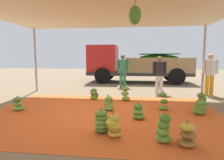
{
  "coord_description": "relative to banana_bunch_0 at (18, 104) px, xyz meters",
  "views": [
    {
      "loc": [
        0.89,
        -5.06,
        1.54
      ],
      "look_at": [
        0.08,
        1.54,
        0.78
      ],
      "focal_mm": 29.79,
      "sensor_mm": 36.0,
      "label": 1
    }
  ],
  "objects": [
    {
      "name": "banana_bunch_10",
      "position": [
        5.51,
        0.79,
        0.06
      ],
      "size": [
        0.36,
        0.33,
        0.54
      ],
      "color": "#6B9E38",
      "rests_on": "tarp_orange"
    },
    {
      "name": "banana_bunch_7",
      "position": [
        4.39,
        -1.79,
        0.01
      ],
      "size": [
        0.46,
        0.46,
        0.48
      ],
      "color": "#996628",
      "rests_on": "tarp_orange"
    },
    {
      "name": "tent_canopy",
      "position": [
        2.57,
        -0.09,
        2.73
      ],
      "size": [
        8.0,
        7.0,
        3.01
      ],
      "color": "#9EA0A5",
      "rests_on": "ground"
    },
    {
      "name": "worker_0",
      "position": [
        2.82,
        4.96,
        0.84
      ],
      "size": [
        0.65,
        0.39,
        1.76
      ],
      "color": "#337A4C",
      "rests_on": "ground"
    },
    {
      "name": "cargo_truck_main",
      "position": [
        3.47,
        7.27,
        1.02
      ],
      "size": [
        6.57,
        2.36,
        2.4
      ],
      "color": "#2D2D2D",
      "rests_on": "ground"
    },
    {
      "name": "banana_bunch_5",
      "position": [
        4.0,
        -1.67,
        0.07
      ],
      "size": [
        0.35,
        0.37,
        0.57
      ],
      "color": "#60932D",
      "rests_on": "tarp_orange"
    },
    {
      "name": "banana_bunch_6",
      "position": [
        3.07,
        -1.57,
        0.03
      ],
      "size": [
        0.39,
        0.38,
        0.5
      ],
      "color": "gold",
      "rests_on": "tarp_orange"
    },
    {
      "name": "banana_bunch_3",
      "position": [
        2.7,
        0.31,
        0.02
      ],
      "size": [
        0.42,
        0.41,
        0.47
      ],
      "color": "#75A83D",
      "rests_on": "tarp_orange"
    },
    {
      "name": "worker_2",
      "position": [
        4.54,
        3.31,
        0.78
      ],
      "size": [
        0.61,
        0.37,
        1.66
      ],
      "color": "silver",
      "rests_on": "ground"
    },
    {
      "name": "banana_bunch_4",
      "position": [
        3.13,
        1.66,
        0.06
      ],
      "size": [
        0.41,
        0.41,
        0.56
      ],
      "color": "#60932D",
      "rests_on": "tarp_orange"
    },
    {
      "name": "banana_bunch_9",
      "position": [
        3.56,
        -0.38,
        -0.0
      ],
      "size": [
        0.43,
        0.43,
        0.43
      ],
      "color": "#518428",
      "rests_on": "tarp_orange"
    },
    {
      "name": "banana_bunch_2",
      "position": [
        4.32,
        0.54,
        0.06
      ],
      "size": [
        0.33,
        0.33,
        0.58
      ],
      "color": "#60932D",
      "rests_on": "tarp_orange"
    },
    {
      "name": "banana_bunch_11",
      "position": [
        5.25,
        0.22,
        0.01
      ],
      "size": [
        0.44,
        0.45,
        0.45
      ],
      "color": "#518428",
      "rests_on": "tarp_orange"
    },
    {
      "name": "tarp_orange",
      "position": [
        2.57,
        0.0,
        -0.18
      ],
      "size": [
        6.61,
        4.72,
        0.01
      ],
      "primitive_type": "cube",
      "color": "#E05B23",
      "rests_on": "ground"
    },
    {
      "name": "banana_bunch_0",
      "position": [
        0.0,
        0.0,
        0.0
      ],
      "size": [
        0.41,
        0.39,
        0.44
      ],
      "color": "#6B9E38",
      "rests_on": "tarp_orange"
    },
    {
      "name": "ground_plane",
      "position": [
        2.57,
        3.0,
        -0.19
      ],
      "size": [
        40.0,
        40.0,
        0.0
      ],
      "primitive_type": "plane",
      "color": "#7F6B51"
    },
    {
      "name": "worker_1",
      "position": [
        6.6,
        3.18,
        0.83
      ],
      "size": [
        0.64,
        0.39,
        1.75
      ],
      "color": "orange",
      "rests_on": "ground"
    },
    {
      "name": "banana_bunch_1",
      "position": [
        2.79,
        -1.36,
        0.04
      ],
      "size": [
        0.46,
        0.46,
        0.53
      ],
      "color": "#477523",
      "rests_on": "tarp_orange"
    },
    {
      "name": "banana_bunch_8",
      "position": [
        1.93,
        1.81,
        0.01
      ],
      "size": [
        0.43,
        0.45,
        0.45
      ],
      "color": "#6B9E38",
      "rests_on": "tarp_orange"
    }
  ]
}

